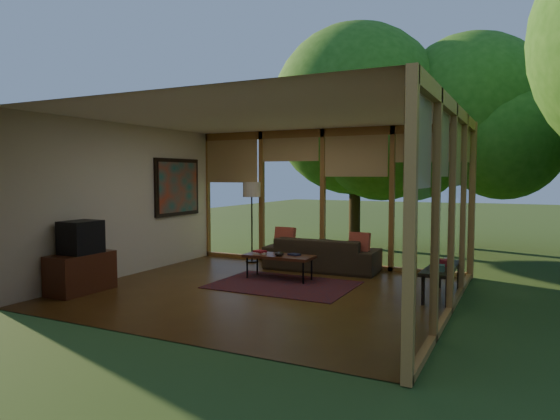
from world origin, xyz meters
The scene contains 25 objects.
floor centered at (0.00, 0.00, 0.00)m, with size 5.50×5.50×0.00m, color brown.
ceiling centered at (0.00, 0.00, 2.70)m, with size 5.50×5.50×0.00m, color white.
wall_left centered at (-2.75, 0.00, 1.35)m, with size 0.04×5.00×2.70m, color beige.
wall_front centered at (0.00, -2.50, 1.35)m, with size 5.50×0.04×2.70m, color beige.
window_wall_back centered at (0.00, 2.50, 1.35)m, with size 5.50×0.12×2.70m, color #A26D32.
window_wall_right centered at (2.75, 0.00, 1.35)m, with size 0.12×5.00×2.70m, color #A26D32.
tree_nw centered at (-0.24, 5.35, 3.40)m, with size 4.21×4.21×5.51m.
tree_ne centered at (2.35, 6.26, 3.27)m, with size 3.83×3.83×5.20m.
rug centered at (0.10, 0.52, 0.01)m, with size 2.25×1.59×0.01m, color maroon.
sofa centered at (0.18, 2.00, 0.31)m, with size 2.13×0.83×0.62m, color #332819.
pillow_left centered at (-0.57, 1.95, 0.58)m, with size 0.39×0.13×0.39m, color maroon.
pillow_right centered at (0.93, 1.95, 0.57)m, with size 0.37×0.12×0.37m, color maroon.
ct_book_lower centered at (-0.51, 0.84, 0.44)m, with size 0.22×0.16×0.03m, color beige.
ct_book_upper centered at (-0.51, 0.84, 0.47)m, with size 0.20×0.15×0.03m, color maroon.
ct_book_side centered at (0.09, 0.97, 0.44)m, with size 0.19×0.14×0.03m, color black.
ct_bowl centered at (-0.11, 0.79, 0.46)m, with size 0.16×0.16×0.07m, color black.
media_cabinet centered at (-2.47, -1.30, 0.30)m, with size 0.50×1.00×0.60m, color #512616.
television centered at (-2.45, -1.30, 0.85)m, with size 0.45×0.55×0.50m, color black.
console_book_a centered at (2.40, 0.46, 0.50)m, with size 0.24×0.17×0.09m, color #32574F.
console_book_b centered at (2.40, 0.91, 0.50)m, with size 0.21×0.15×0.09m, color maroon.
console_book_c centered at (2.40, 1.31, 0.48)m, with size 0.20×0.15×0.05m, color beige.
floor_lamp centered at (-1.43, 2.18, 1.41)m, with size 0.36×0.36×1.65m.
coffee_table centered at (-0.16, 0.89, 0.39)m, with size 1.20×0.50×0.43m.
side_console centered at (2.40, 0.86, 0.41)m, with size 0.60×1.40×0.46m.
wall_painting centered at (-2.71, 1.40, 1.55)m, with size 0.06×1.35×1.15m.
Camera 1 is at (3.62, -6.70, 1.79)m, focal length 32.00 mm.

